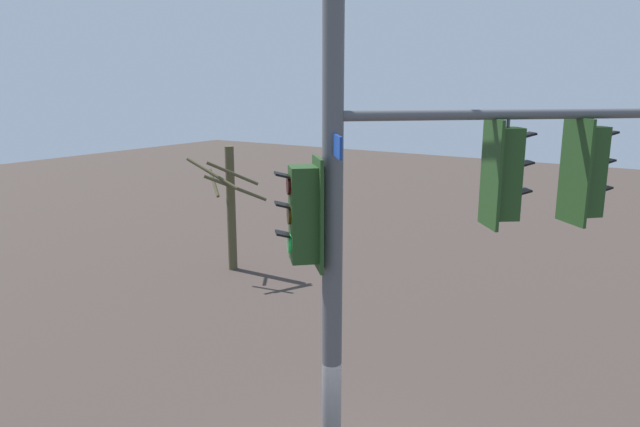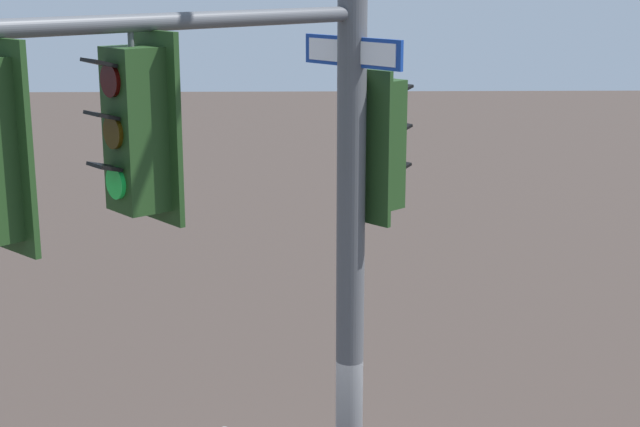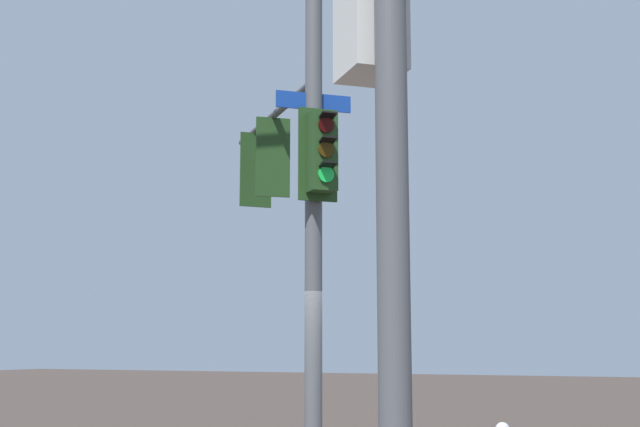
{
  "view_description": "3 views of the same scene",
  "coord_description": "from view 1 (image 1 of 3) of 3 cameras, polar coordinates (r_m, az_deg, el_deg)",
  "views": [
    {
      "loc": [
        -5.56,
        -3.18,
        5.82
      ],
      "look_at": [
        0.36,
        0.72,
        4.23
      ],
      "focal_mm": 32.48,
      "sensor_mm": 36.0,
      "label": 1
    },
    {
      "loc": [
        7.76,
        -0.16,
        5.8
      ],
      "look_at": [
        -0.62,
        0.02,
        3.68
      ],
      "focal_mm": 53.87,
      "sensor_mm": 36.0,
      "label": 2
    },
    {
      "loc": [
        -4.8,
        10.99,
        1.78
      ],
      "look_at": [
        -0.14,
        0.24,
        3.57
      ],
      "focal_mm": 48.16,
      "sensor_mm": 36.0,
      "label": 3
    }
  ],
  "objects": [
    {
      "name": "bare_tree_behind_pole",
      "position": [
        18.25,
        -8.86,
        0.92
      ],
      "size": [
        1.53,
        2.15,
        3.95
      ],
      "color": "#45422A",
      "rests_on": "ground"
    },
    {
      "name": "main_signal_pole_assembly",
      "position": [
        6.86,
        7.39,
        5.27
      ],
      "size": [
        3.31,
        4.99,
        9.35
      ],
      "rotation": [
        0.0,
        0.0,
        5.47
      ],
      "color": "#4C4F54",
      "rests_on": "ground"
    }
  ]
}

